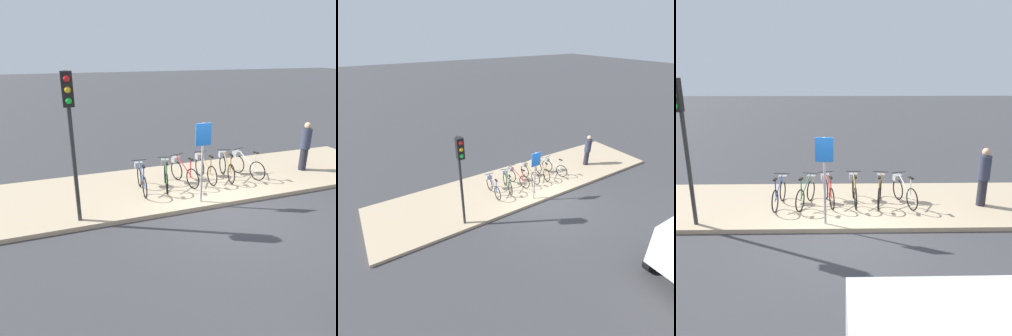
# 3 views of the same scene
# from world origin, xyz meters

# --- Properties ---
(ground_plane) EXTENTS (120.00, 120.00, 0.00)m
(ground_plane) POSITION_xyz_m (0.00, 0.00, 0.00)
(ground_plane) COLOR #38383A
(sidewalk) EXTENTS (14.46, 3.54, 0.12)m
(sidewalk) POSITION_xyz_m (0.00, 1.77, 0.06)
(sidewalk) COLOR tan
(sidewalk) RESTS_ON ground_plane
(parked_bicycle_0) EXTENTS (0.46, 1.52, 0.94)m
(parked_bicycle_0) POSITION_xyz_m (-1.81, 1.61, 0.54)
(parked_bicycle_0) COLOR black
(parked_bicycle_0) RESTS_ON sidewalk
(parked_bicycle_1) EXTENTS (0.56, 1.47, 0.94)m
(parked_bicycle_1) POSITION_xyz_m (-1.03, 1.62, 0.54)
(parked_bicycle_1) COLOR black
(parked_bicycle_1) RESTS_ON sidewalk
(parked_bicycle_2) EXTENTS (0.52, 1.49, 0.94)m
(parked_bicycle_2) POSITION_xyz_m (-0.41, 1.76, 0.54)
(parked_bicycle_2) COLOR black
(parked_bicycle_2) RESTS_ON sidewalk
(parked_bicycle_3) EXTENTS (0.46, 1.52, 0.94)m
(parked_bicycle_3) POSITION_xyz_m (0.37, 1.79, 0.54)
(parked_bicycle_3) COLOR black
(parked_bicycle_3) RESTS_ON sidewalk
(parked_bicycle_4) EXTENTS (0.46, 1.50, 0.94)m
(parked_bicycle_4) POSITION_xyz_m (1.12, 1.73, 0.54)
(parked_bicycle_4) COLOR black
(parked_bicycle_4) RESTS_ON sidewalk
(parked_bicycle_5) EXTENTS (0.58, 1.47, 0.94)m
(parked_bicycle_5) POSITION_xyz_m (1.81, 1.66, 0.54)
(parked_bicycle_5) COLOR black
(parked_bicycle_5) RESTS_ON sidewalk
(pedestrian) EXTENTS (0.34, 0.34, 1.71)m
(pedestrian) POSITION_xyz_m (4.06, 1.47, 1.02)
(pedestrian) COLOR #23232D
(pedestrian) RESTS_ON sidewalk
(traffic_light) EXTENTS (0.24, 0.40, 3.62)m
(traffic_light) POSITION_xyz_m (-3.76, 0.24, 2.72)
(traffic_light) COLOR #2D2D2D
(traffic_light) RESTS_ON sidewalk
(sign_post) EXTENTS (0.44, 0.07, 2.25)m
(sign_post) POSITION_xyz_m (-0.45, 0.29, 1.65)
(sign_post) COLOR #99999E
(sign_post) RESTS_ON sidewalk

